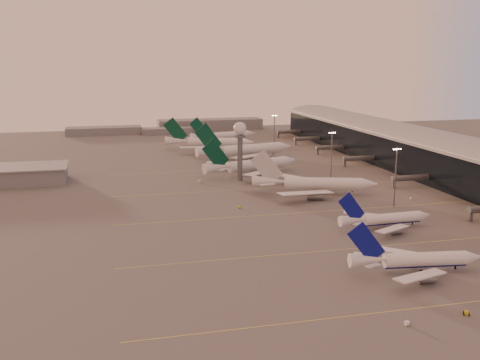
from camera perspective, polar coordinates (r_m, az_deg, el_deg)
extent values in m
plane|color=#5D5A5A|center=(171.89, 8.07, -8.37)|extent=(700.00, 700.00, 0.00)
cube|color=#E1D54F|center=(192.89, 15.31, -6.38)|extent=(180.00, 0.25, 0.02)
cube|color=#E1D54F|center=(231.38, 9.92, -3.03)|extent=(180.00, 0.25, 0.02)
cube|color=#E1D54F|center=(271.88, 6.13, -0.64)|extent=(180.00, 0.25, 0.02)
cube|color=#E1D54F|center=(318.29, 3.07, 1.30)|extent=(180.00, 0.25, 0.02)
cube|color=black|center=(313.59, 19.06, 2.15)|extent=(36.00, 360.00, 18.00)
cylinder|color=gray|center=(312.26, 19.18, 3.77)|extent=(10.08, 360.00, 10.08)
cube|color=gray|center=(312.23, 19.18, 3.81)|extent=(40.00, 362.00, 0.80)
cube|color=#56585D|center=(228.99, 22.39, -3.38)|extent=(1.20, 1.20, 4.40)
cylinder|color=#56585D|center=(280.77, 17.17, 0.23)|extent=(22.00, 2.80, 2.80)
cube|color=#56585D|center=(276.27, 15.36, -0.34)|extent=(1.20, 1.20, 4.40)
cylinder|color=#56585D|center=(329.06, 12.19, 2.19)|extent=(22.00, 2.80, 2.80)
cube|color=#56585D|center=(325.23, 10.59, 1.73)|extent=(1.20, 1.20, 4.40)
cylinder|color=#56585D|center=(366.72, 9.33, 3.31)|extent=(22.00, 2.80, 2.80)
cube|color=#56585D|center=(363.29, 7.87, 2.91)|extent=(1.20, 1.20, 4.40)
cylinder|color=#56585D|center=(405.24, 7.00, 4.21)|extent=(22.00, 2.80, 2.80)
cube|color=#56585D|center=(402.13, 5.66, 3.85)|extent=(1.20, 1.20, 4.40)
cylinder|color=#56585D|center=(442.51, 5.17, 4.92)|extent=(22.00, 2.80, 2.80)
cube|color=#56585D|center=(439.66, 3.92, 4.59)|extent=(1.20, 1.20, 4.40)
cylinder|color=#56585D|center=(281.31, -0.01, 2.15)|extent=(2.60, 2.60, 22.00)
cylinder|color=#56585D|center=(279.53, -0.01, 4.47)|extent=(5.20, 5.20, 1.20)
sphere|color=white|center=(279.04, -0.01, 5.26)|extent=(6.40, 6.40, 6.40)
cylinder|color=#56585D|center=(278.62, -0.01, 6.02)|extent=(0.16, 0.16, 2.00)
cylinder|color=#56585D|center=(239.56, 15.52, 0.30)|extent=(0.56, 0.56, 25.00)
cube|color=#56585D|center=(237.48, 15.68, 3.13)|extent=(3.60, 0.25, 0.25)
sphere|color=#FFEABF|center=(236.81, 15.36, 3.03)|extent=(0.56, 0.56, 0.56)
sphere|color=#FFEABF|center=(237.30, 15.57, 3.03)|extent=(0.56, 0.56, 0.56)
sphere|color=#FFEABF|center=(237.79, 15.78, 3.04)|extent=(0.56, 0.56, 0.56)
sphere|color=#FFEABF|center=(238.28, 15.99, 3.04)|extent=(0.56, 0.56, 0.56)
cylinder|color=#56585D|center=(285.85, 9.28, 2.45)|extent=(0.56, 0.56, 25.00)
cube|color=#56585D|center=(284.11, 9.36, 4.84)|extent=(3.60, 0.25, 0.25)
sphere|color=#FFEABF|center=(283.57, 9.08, 4.75)|extent=(0.56, 0.56, 0.56)
sphere|color=#FFEABF|center=(283.96, 9.26, 4.76)|extent=(0.56, 0.56, 0.56)
sphere|color=#FFEABF|center=(284.35, 9.45, 4.76)|extent=(0.56, 0.56, 0.56)
sphere|color=#FFEABF|center=(284.75, 9.64, 4.76)|extent=(0.56, 0.56, 0.56)
cylinder|color=#56585D|center=(368.75, 3.51, 4.75)|extent=(0.56, 0.56, 25.00)
cube|color=#56585D|center=(367.40, 3.54, 6.61)|extent=(3.60, 0.25, 0.25)
sphere|color=#FFEABF|center=(367.00, 3.31, 6.54)|extent=(0.56, 0.56, 0.56)
sphere|color=#FFEABF|center=(367.29, 3.46, 6.54)|extent=(0.56, 0.56, 0.56)
sphere|color=#FFEABF|center=(367.59, 3.61, 6.55)|extent=(0.56, 0.56, 0.56)
sphere|color=#FFEABF|center=(367.89, 3.76, 6.55)|extent=(0.56, 0.56, 0.56)
cube|color=slate|center=(472.39, -13.66, 4.90)|extent=(60.00, 18.00, 6.00)
cube|color=slate|center=(490.73, -3.07, 5.66)|extent=(90.00, 20.00, 9.00)
cube|color=slate|center=(465.37, -7.46, 4.97)|extent=(40.00, 15.00, 5.00)
cylinder|color=white|center=(170.62, 18.30, -7.84)|extent=(24.63, 7.32, 4.14)
cylinder|color=navy|center=(170.93, 18.28, -8.13)|extent=(24.00, 6.11, 2.98)
cone|color=white|center=(177.01, 22.61, -7.44)|extent=(5.21, 4.72, 4.14)
cone|color=white|center=(164.19, 12.77, -8.11)|extent=(10.65, 5.45, 4.14)
cube|color=white|center=(159.84, 17.82, -9.45)|extent=(17.90, 9.94, 1.30)
cylinder|color=gray|center=(163.73, 18.39, -9.67)|extent=(5.02, 3.29, 2.69)
cube|color=gray|center=(163.31, 18.42, -9.29)|extent=(0.36, 0.31, 1.65)
cube|color=white|center=(177.38, 15.16, -7.12)|extent=(16.66, 13.55, 1.30)
cylinder|color=gray|center=(176.99, 16.31, -7.88)|extent=(5.02, 3.29, 2.69)
cube|color=gray|center=(176.60, 16.33, -7.52)|extent=(0.36, 0.31, 1.65)
cube|color=navy|center=(162.35, 12.68, -6.42)|extent=(11.30, 1.88, 12.33)
cube|color=white|center=(160.02, 13.33, -8.64)|extent=(5.02, 3.16, 0.27)
cube|color=white|center=(168.34, 12.26, -7.53)|extent=(4.89, 4.07, 0.27)
cylinder|color=black|center=(175.52, 21.01, -8.46)|extent=(0.54, 0.54, 1.09)
cylinder|color=black|center=(172.82, 17.31, -8.49)|extent=(1.26, 0.70, 1.20)
cylinder|color=black|center=(168.75, 17.96, -9.04)|extent=(1.26, 0.70, 1.20)
cylinder|color=white|center=(210.72, 15.19, -3.91)|extent=(22.68, 4.76, 3.84)
cylinder|color=navy|center=(210.95, 15.18, -4.14)|extent=(22.19, 3.67, 2.76)
cone|color=white|center=(217.89, 18.22, -3.57)|extent=(4.52, 4.01, 3.84)
cone|color=white|center=(202.89, 11.32, -4.20)|extent=(9.60, 4.22, 3.84)
cube|color=white|center=(200.40, 15.22, -4.94)|extent=(15.98, 11.50, 1.21)
cylinder|color=gray|center=(204.11, 15.53, -5.16)|extent=(4.46, 2.67, 2.49)
cube|color=gray|center=(203.80, 15.55, -4.87)|extent=(0.31, 0.26, 1.54)
cube|color=white|center=(216.01, 12.63, -3.57)|extent=(16.34, 10.47, 1.21)
cylinder|color=gray|center=(215.93, 13.53, -4.10)|extent=(4.46, 2.67, 2.49)
cube|color=gray|center=(215.64, 13.54, -3.83)|extent=(0.31, 0.26, 1.54)
cube|color=navy|center=(201.41, 11.26, -2.91)|extent=(10.54, 0.78, 11.44)
cube|color=white|center=(199.19, 11.91, -4.50)|extent=(4.62, 3.51, 0.25)
cube|color=white|center=(206.60, 10.77, -3.85)|extent=(4.65, 3.25, 0.25)
cylinder|color=black|center=(215.92, 17.10, -4.37)|extent=(0.51, 0.51, 1.01)
cylinder|color=black|center=(212.33, 14.42, -4.47)|extent=(1.13, 0.55, 1.11)
cylinder|color=black|center=(208.70, 15.04, -4.80)|extent=(1.13, 0.55, 1.11)
cylinder|color=white|center=(256.54, 8.42, -0.61)|extent=(35.00, 15.64, 5.46)
cylinder|color=white|center=(256.81, 8.41, -0.88)|extent=(33.88, 13.98, 3.93)
cone|color=white|center=(259.20, 13.02, -0.66)|extent=(8.09, 7.23, 5.46)
cone|color=white|center=(255.41, 2.87, -0.39)|extent=(15.62, 9.59, 5.46)
cube|color=white|center=(242.02, 6.69, -1.57)|extent=(25.74, 10.35, 1.62)
cylinder|color=gray|center=(246.15, 7.62, -1.89)|extent=(7.52, 5.41, 3.55)
cube|color=gray|center=(245.85, 7.63, -1.60)|extent=(0.32, 0.29, 2.19)
cube|color=white|center=(270.32, 6.36, -0.11)|extent=(21.77, 21.94, 1.62)
cylinder|color=gray|center=(267.70, 7.29, -0.74)|extent=(7.52, 5.41, 3.55)
cube|color=gray|center=(267.42, 7.30, -0.47)|extent=(0.32, 0.29, 2.19)
cube|color=#B9BCC2|center=(254.10, 2.72, 1.03)|extent=(14.55, 4.81, 16.21)
cube|color=white|center=(248.78, 2.79, -0.70)|extent=(7.07, 3.53, 0.22)
cube|color=white|center=(262.00, 2.83, -0.04)|extent=(6.66, 6.49, 0.22)
cylinder|color=black|center=(258.79, 11.33, -1.37)|extent=(0.44, 0.44, 0.88)
cylinder|color=black|center=(258.93, 7.74, -1.22)|extent=(1.06, 0.71, 0.97)
cylinder|color=black|center=(255.17, 7.81, -1.42)|extent=(1.06, 0.71, 0.97)
cylinder|color=white|center=(299.52, 1.85, 1.40)|extent=(35.35, 16.07, 5.69)
cylinder|color=white|center=(299.76, 1.84, 1.16)|extent=(34.20, 14.34, 4.10)
cone|color=white|center=(311.39, 5.09, 1.77)|extent=(8.23, 7.49, 5.69)
cone|color=white|center=(286.65, -2.34, 1.05)|extent=(15.82, 9.89, 5.69)
cube|color=white|center=(282.87, 2.02, 0.55)|extent=(22.17, 22.45, 1.68)
cylinder|color=gray|center=(288.54, 2.35, 0.31)|extent=(7.63, 5.59, 3.70)
cube|color=gray|center=(288.27, 2.35, 0.57)|extent=(0.35, 0.32, 2.28)
cube|color=white|center=(307.59, -1.03, 1.50)|extent=(26.27, 10.48, 1.68)
cylinder|color=gray|center=(307.25, 0.00, 1.05)|extent=(7.63, 5.59, 3.70)
cube|color=gray|center=(307.00, 0.00, 1.29)|extent=(0.35, 0.32, 2.28)
cube|color=#073A27|center=(285.06, -2.49, 2.38)|extent=(15.03, 5.05, 16.84)
cube|color=white|center=(280.66, -1.71, 0.85)|extent=(6.71, 6.56, 0.25)
cube|color=white|center=(292.38, -3.04, 1.29)|extent=(7.13, 3.53, 0.25)
cylinder|color=black|center=(307.63, 3.93, 0.99)|extent=(0.49, 0.49, 0.98)
cylinder|color=black|center=(300.45, 1.16, 0.76)|extent=(1.18, 0.79, 1.08)
cylinder|color=black|center=(296.90, 1.61, 0.62)|extent=(1.18, 0.79, 1.08)
cylinder|color=white|center=(346.23, 1.21, 2.95)|extent=(39.84, 13.78, 6.35)
cylinder|color=white|center=(346.46, 1.21, 2.71)|extent=(38.73, 11.88, 4.57)
cone|color=white|center=(357.08, 4.60, 3.19)|extent=(8.69, 7.69, 6.35)
cone|color=white|center=(334.89, -3.09, 2.75)|extent=(17.41, 9.39, 6.35)
cube|color=white|center=(327.55, 0.96, 2.22)|extent=(26.36, 23.14, 1.88)
cylinder|color=gray|center=(333.56, 1.41, 1.94)|extent=(8.27, 5.51, 4.13)
cube|color=gray|center=(333.29, 1.41, 2.20)|extent=(0.37, 0.33, 2.54)
cube|color=white|center=(357.21, -1.36, 3.05)|extent=(29.26, 14.66, 1.88)
cylinder|color=gray|center=(356.05, -0.40, 2.60)|extent=(8.27, 5.51, 4.13)
cube|color=gray|center=(355.80, -0.40, 2.84)|extent=(0.37, 0.33, 2.54)
cube|color=#073A27|center=(333.44, -3.24, 4.03)|extent=(17.21, 3.72, 18.78)
cube|color=white|center=(327.80, -2.64, 2.58)|extent=(7.80, 6.87, 0.27)
cube|color=white|center=(341.76, -3.61, 2.97)|extent=(8.10, 4.72, 0.27)
cylinder|color=black|center=(353.63, 3.38, 2.48)|extent=(0.55, 0.55, 1.09)
cylinder|color=black|center=(347.65, 0.56, 2.34)|extent=(1.29, 0.77, 1.20)
cylinder|color=black|center=(343.37, 0.91, 2.21)|extent=(1.29, 0.77, 1.20)
cylinder|color=white|center=(378.76, -2.50, 3.69)|extent=(37.12, 15.53, 5.95)
cylinder|color=white|center=(378.96, -2.50, 3.49)|extent=(35.96, 13.73, 4.28)
cone|color=white|center=(377.86, 0.83, 3.68)|extent=(8.46, 7.63, 5.95)
cone|color=white|center=(381.38, -6.44, 3.80)|extent=(16.48, 9.84, 5.95)
cube|color=white|center=(364.41, -4.10, 3.17)|extent=(27.47, 11.89, 1.76)
cylinder|color=gray|center=(367.99, -3.34, 2.88)|extent=(7.91, 5.62, 3.86)
cube|color=gray|center=(367.76, -3.34, 3.10)|extent=(0.36, 0.33, 2.38)
cube|color=white|center=(394.93, -3.66, 3.87)|extent=(23.70, 22.90, 1.76)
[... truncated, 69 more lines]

